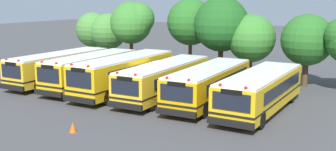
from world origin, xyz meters
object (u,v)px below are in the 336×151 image
Objects in this scene: tree_5 at (251,38)px; school_bus_1 at (91,70)px; school_bus_5 at (261,90)px; traffic_cone at (73,127)px; school_bus_0 at (60,66)px; tree_3 at (189,21)px; tree_4 at (222,24)px; school_bus_2 at (124,73)px; school_bus_3 at (165,79)px; tree_1 at (109,31)px; tree_2 at (133,22)px; tree_0 at (94,30)px; school_bus_4 at (209,83)px; tree_6 at (305,40)px.

school_bus_1 is at bearing -138.12° from tree_5.
traffic_cone is at bearing 51.45° from school_bus_5.
school_bus_0 is 1.43× the size of tree_3.
tree_5 is (2.44, 0.34, -1.10)m from tree_4.
school_bus_1 is at bearing -110.29° from tree_3.
tree_3 is at bearing -126.59° from school_bus_0.
tree_4 reaches higher than school_bus_2.
school_bus_3 is 9.02m from traffic_cone.
tree_1 is 12.50m from tree_4.
school_bus_3 is 1.89× the size of tree_1.
school_bus_5 is 20.67m from tree_1.
traffic_cone is (-0.33, -8.95, -1.07)m from school_bus_3.
school_bus_0 is 15.87m from tree_5.
tree_4 is at bearing -2.72° from tree_1.
tree_1 is 4.55m from tree_2.
school_bus_5 is 11.36m from traffic_cone.
tree_2 is 0.96× the size of tree_3.
school_bus_5 is 16.52m from tree_2.
school_bus_2 is 1.84× the size of tree_0.
school_bus_2 is 1.02× the size of school_bus_4.
traffic_cone is (6.09, -8.77, -1.15)m from school_bus_1.
school_bus_3 is at bearing -175.32° from school_bus_2.
traffic_cone is (-7.94, -17.55, -3.34)m from tree_6.
school_bus_0 is 18.83× the size of traffic_cone.
tree_5 is at bearing 78.27° from traffic_cone.
school_bus_2 is 1.53× the size of tree_2.
tree_3 is (3.54, 9.57, 3.34)m from school_bus_1.
tree_0 is (-10.31, 9.18, 2.09)m from school_bus_2.
tree_2 is (-4.23, 7.43, 3.25)m from school_bus_2.
tree_3 is at bearing -111.89° from school_bus_1.
tree_5 is at bearing -91.29° from school_bus_4.
school_bus_3 is at bearing -95.95° from tree_4.
tree_5 is at bearing 7.82° from tree_4.
school_bus_1 is 8.13m from tree_2.
tree_1 reaches higher than school_bus_4.
school_bus_4 is 11.74m from tree_3.
tree_0 reaches higher than school_bus_2.
school_bus_4 is 18.88× the size of traffic_cone.
tree_2 is 0.94× the size of tree_4.
tree_0 is at bearing 178.69° from tree_5.
tree_3 is at bearing 2.52° from tree_0.
school_bus_1 is 11.77m from tree_0.
traffic_cone is at bearing 108.84° from school_bus_2.
tree_5 reaches higher than school_bus_1.
tree_1 reaches higher than school_bus_0.
tree_2 is 10.93m from tree_5.
tree_2 is at bearing -174.63° from tree_6.
tree_1 is 0.78× the size of tree_3.
school_bus_0 is 13.92m from tree_4.
school_bus_5 is at bearing -44.60° from tree_3.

